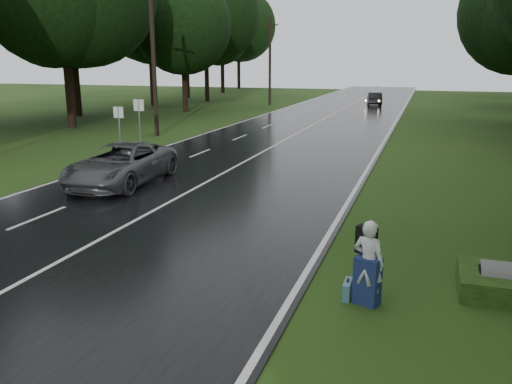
# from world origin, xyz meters

# --- Properties ---
(ground) EXTENTS (160.00, 160.00, 0.00)m
(ground) POSITION_xyz_m (0.00, 0.00, 0.00)
(ground) COLOR #274514
(ground) RESTS_ON ground
(road) EXTENTS (12.00, 140.00, 0.04)m
(road) POSITION_xyz_m (0.00, 20.00, 0.02)
(road) COLOR black
(road) RESTS_ON ground
(lane_center) EXTENTS (0.12, 140.00, 0.01)m
(lane_center) POSITION_xyz_m (0.00, 20.00, 0.04)
(lane_center) COLOR silver
(lane_center) RESTS_ON road
(grey_car) EXTENTS (2.89, 5.75, 1.56)m
(grey_car) POSITION_xyz_m (-3.05, 6.74, 0.82)
(grey_car) COLOR #46484B
(grey_car) RESTS_ON road
(far_car) EXTENTS (2.06, 4.33, 1.37)m
(far_car) POSITION_xyz_m (2.53, 47.64, 0.73)
(far_car) COLOR black
(far_car) RESTS_ON road
(hitchhiker) EXTENTS (0.74, 0.72, 1.75)m
(hitchhiker) POSITION_xyz_m (7.27, -0.50, 0.81)
(hitchhiker) COLOR silver
(hitchhiker) RESTS_ON ground
(suitcase) EXTENTS (0.15, 0.51, 0.36)m
(suitcase) POSITION_xyz_m (6.87, -0.38, 0.18)
(suitcase) COLOR teal
(suitcase) RESTS_ON ground
(utility_pole_mid) EXTENTS (1.80, 0.28, 10.10)m
(utility_pole_mid) POSITION_xyz_m (-8.50, 19.27, 0.00)
(utility_pole_mid) COLOR black
(utility_pole_mid) RESTS_ON ground
(utility_pole_far) EXTENTS (1.80, 0.28, 9.40)m
(utility_pole_far) POSITION_xyz_m (-8.50, 44.41, 0.00)
(utility_pole_far) COLOR black
(utility_pole_far) RESTS_ON ground
(road_sign_a) EXTENTS (0.58, 0.10, 2.41)m
(road_sign_a) POSITION_xyz_m (-7.20, 13.05, 0.00)
(road_sign_a) COLOR white
(road_sign_a) RESTS_ON ground
(road_sign_b) EXTENTS (0.64, 0.10, 2.65)m
(road_sign_b) POSITION_xyz_m (-7.20, 15.08, 0.00)
(road_sign_b) COLOR white
(road_sign_b) RESTS_ON ground
(tree_left_d) EXTENTS (10.59, 10.59, 16.54)m
(tree_left_d) POSITION_xyz_m (-16.42, 20.96, 0.00)
(tree_left_d) COLOR black
(tree_left_d) RESTS_ON ground
(tree_left_e) EXTENTS (8.75, 8.75, 13.67)m
(tree_left_e) POSITION_xyz_m (-13.93, 34.53, 0.00)
(tree_left_e) COLOR black
(tree_left_e) RESTS_ON ground
(tree_left_f) EXTENTS (11.34, 11.34, 17.72)m
(tree_left_f) POSITION_xyz_m (-17.19, 47.07, 0.00)
(tree_left_f) COLOR black
(tree_left_f) RESTS_ON ground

